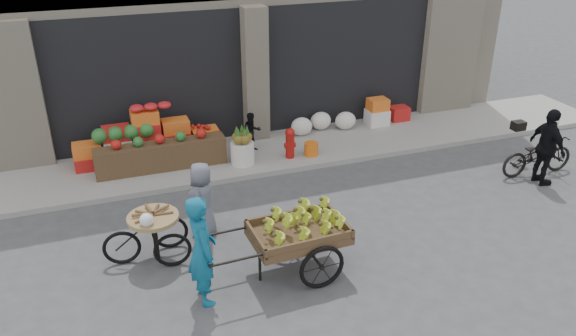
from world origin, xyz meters
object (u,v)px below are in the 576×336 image
object	(u,v)px
banana_cart	(295,231)
cyclist	(547,147)
vendor_woman	(202,250)
tricycle_cart	(154,230)
orange_bucket	(311,149)
seated_person	(252,132)
pineapple_bin	(243,153)
fire_hydrant	(290,142)
vendor_grey	(202,200)
bicycle	(538,155)

from	to	relation	value
banana_cart	cyclist	distance (m)	6.09
vendor_woman	tricycle_cart	size ratio (longest dim) A/B	1.22
orange_bucket	seated_person	bearing A→B (deg)	149.74
pineapple_bin	cyclist	bearing A→B (deg)	-26.30
pineapple_bin	seated_person	size ratio (longest dim) A/B	0.56
seated_person	vendor_woman	world-z (taller)	vendor_woman
pineapple_bin	fire_hydrant	world-z (taller)	fire_hydrant
tricycle_cart	cyclist	xyz separation A→B (m)	(8.04, 0.03, 0.26)
fire_hydrant	pineapple_bin	bearing A→B (deg)	177.40
vendor_grey	cyclist	size ratio (longest dim) A/B	0.85
fire_hydrant	banana_cart	bearing A→B (deg)	-108.84
pineapple_bin	vendor_grey	size ratio (longest dim) A/B	0.37
bicycle	vendor_woman	bearing A→B (deg)	105.25
fire_hydrant	seated_person	distance (m)	0.96
fire_hydrant	orange_bucket	bearing A→B (deg)	-5.71
seated_person	banana_cart	xyz separation A→B (m)	(-0.64, -4.59, 0.19)
orange_bucket	tricycle_cart	world-z (taller)	tricycle_cart
cyclist	banana_cart	bearing A→B (deg)	103.51
cyclist	orange_bucket	bearing A→B (deg)	59.15
seated_person	vendor_grey	size ratio (longest dim) A/B	0.66
tricycle_cart	cyclist	world-z (taller)	cyclist
tricycle_cart	vendor_grey	size ratio (longest dim) A/B	1.03
fire_hydrant	seated_person	size ratio (longest dim) A/B	0.76
tricycle_cart	vendor_grey	bearing A→B (deg)	32.61
seated_person	vendor_woman	size ratio (longest dim) A/B	0.53
pineapple_bin	fire_hydrant	distance (m)	1.11
fire_hydrant	bicycle	distance (m)	5.40
vendor_grey	tricycle_cart	bearing A→B (deg)	-33.40
banana_cart	bicycle	distance (m)	6.38
seated_person	cyclist	distance (m)	6.35
fire_hydrant	tricycle_cart	size ratio (longest dim) A/B	0.49
seated_person	vendor_grey	bearing A→B (deg)	-130.93
vendor_grey	cyclist	xyz separation A→B (m)	(7.12, -0.46, 0.13)
seated_person	cyclist	size ratio (longest dim) A/B	0.56
vendor_woman	bicycle	world-z (taller)	vendor_woman
fire_hydrant	orange_bucket	size ratio (longest dim) A/B	2.22
vendor_grey	cyclist	bearing A→B (deg)	115.19
vendor_grey	vendor_woman	bearing A→B (deg)	17.06
seated_person	vendor_grey	world-z (taller)	vendor_grey
vendor_woman	vendor_grey	bearing A→B (deg)	-14.97
banana_cart	cyclist	world-z (taller)	cyclist
pineapple_bin	vendor_woman	distance (m)	4.55
cyclist	fire_hydrant	bearing A→B (deg)	61.63
banana_cart	bicycle	bearing A→B (deg)	11.69
orange_bucket	seated_person	xyz separation A→B (m)	(-1.20, 0.70, 0.31)
orange_bucket	cyclist	distance (m)	4.99
vendor_grey	bicycle	bearing A→B (deg)	118.41
cyclist	pineapple_bin	bearing A→B (deg)	66.32
tricycle_cart	banana_cart	bearing A→B (deg)	-23.80
pineapple_bin	seated_person	xyz separation A→B (m)	(0.40, 0.60, 0.21)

